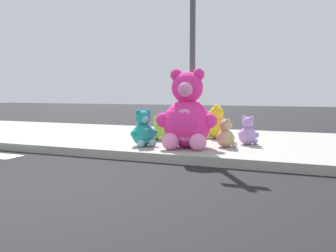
{
  "coord_description": "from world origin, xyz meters",
  "views": [
    {
      "loc": [
        3.33,
        -2.45,
        1.14
      ],
      "look_at": [
        0.82,
        3.6,
        0.55
      ],
      "focal_mm": 39.76,
      "sensor_mm": 36.0,
      "label": 1
    }
  ],
  "objects_px": {
    "plush_yellow": "(216,125)",
    "plush_teal": "(144,131)",
    "plush_pink_large": "(187,116)",
    "plush_lime": "(158,131)",
    "sign_pole": "(192,56)",
    "plush_lavender": "(248,133)",
    "plush_brown": "(179,126)",
    "plush_tan": "(226,136)"
  },
  "relations": [
    {
      "from": "plush_pink_large",
      "to": "plush_lavender",
      "type": "distance_m",
      "value": 1.31
    },
    {
      "from": "plush_lime",
      "to": "plush_lavender",
      "type": "bearing_deg",
      "value": 1.01
    },
    {
      "from": "plush_lavender",
      "to": "plush_brown",
      "type": "distance_m",
      "value": 1.67
    },
    {
      "from": "sign_pole",
      "to": "plush_yellow",
      "type": "relative_size",
      "value": 4.39
    },
    {
      "from": "plush_lime",
      "to": "plush_tan",
      "type": "distance_m",
      "value": 1.62
    },
    {
      "from": "plush_pink_large",
      "to": "plush_lavender",
      "type": "xyz_separation_m",
      "value": [
        0.94,
        0.83,
        -0.35
      ]
    },
    {
      "from": "plush_brown",
      "to": "plush_lime",
      "type": "height_order",
      "value": "plush_brown"
    },
    {
      "from": "plush_lavender",
      "to": "plush_brown",
      "type": "height_order",
      "value": "plush_brown"
    },
    {
      "from": "plush_lime",
      "to": "plush_tan",
      "type": "height_order",
      "value": "plush_tan"
    },
    {
      "from": "plush_lavender",
      "to": "plush_yellow",
      "type": "bearing_deg",
      "value": 140.39
    },
    {
      "from": "plush_brown",
      "to": "plush_lime",
      "type": "relative_size",
      "value": 1.33
    },
    {
      "from": "sign_pole",
      "to": "plush_pink_large",
      "type": "bearing_deg",
      "value": -80.42
    },
    {
      "from": "plush_lime",
      "to": "plush_tan",
      "type": "relative_size",
      "value": 0.94
    },
    {
      "from": "plush_yellow",
      "to": "plush_teal",
      "type": "distance_m",
      "value": 1.87
    },
    {
      "from": "plush_brown",
      "to": "plush_lime",
      "type": "bearing_deg",
      "value": -117.11
    },
    {
      "from": "plush_yellow",
      "to": "plush_pink_large",
      "type": "bearing_deg",
      "value": -94.72
    },
    {
      "from": "plush_yellow",
      "to": "plush_lime",
      "type": "xyz_separation_m",
      "value": [
        -1.04,
        -0.71,
        -0.09
      ]
    },
    {
      "from": "plush_pink_large",
      "to": "plush_brown",
      "type": "xyz_separation_m",
      "value": [
        -0.65,
        1.32,
        -0.3
      ]
    },
    {
      "from": "sign_pole",
      "to": "plush_lime",
      "type": "relative_size",
      "value": 6.43
    },
    {
      "from": "plush_teal",
      "to": "sign_pole",
      "type": "bearing_deg",
      "value": 44.44
    },
    {
      "from": "plush_brown",
      "to": "plush_lavender",
      "type": "bearing_deg",
      "value": -17.0
    },
    {
      "from": "plush_brown",
      "to": "plush_tan",
      "type": "distance_m",
      "value": 1.62
    },
    {
      "from": "sign_pole",
      "to": "plush_yellow",
      "type": "bearing_deg",
      "value": 76.27
    },
    {
      "from": "plush_brown",
      "to": "plush_yellow",
      "type": "height_order",
      "value": "plush_yellow"
    },
    {
      "from": "plush_pink_large",
      "to": "plush_lime",
      "type": "bearing_deg",
      "value": 138.9
    },
    {
      "from": "plush_lavender",
      "to": "plush_lime",
      "type": "distance_m",
      "value": 1.86
    },
    {
      "from": "plush_pink_large",
      "to": "plush_yellow",
      "type": "bearing_deg",
      "value": 85.28
    },
    {
      "from": "plush_teal",
      "to": "plush_tan",
      "type": "bearing_deg",
      "value": 17.24
    },
    {
      "from": "plush_brown",
      "to": "plush_pink_large",
      "type": "bearing_deg",
      "value": -63.77
    },
    {
      "from": "plush_tan",
      "to": "plush_brown",
      "type": "bearing_deg",
      "value": 142.83
    },
    {
      "from": "plush_yellow",
      "to": "plush_teal",
      "type": "xyz_separation_m",
      "value": [
        -0.94,
        -1.62,
        -0.02
      ]
    },
    {
      "from": "plush_lavender",
      "to": "plush_brown",
      "type": "relative_size",
      "value": 0.83
    },
    {
      "from": "plush_pink_large",
      "to": "plush_lime",
      "type": "relative_size",
      "value": 2.84
    },
    {
      "from": "sign_pole",
      "to": "plush_pink_large",
      "type": "height_order",
      "value": "sign_pole"
    },
    {
      "from": "sign_pole",
      "to": "plush_teal",
      "type": "relative_size",
      "value": 4.7
    },
    {
      "from": "plush_lime",
      "to": "plush_teal",
      "type": "bearing_deg",
      "value": -83.33
    },
    {
      "from": "sign_pole",
      "to": "plush_brown",
      "type": "relative_size",
      "value": 4.82
    },
    {
      "from": "plush_teal",
      "to": "plush_brown",
      "type": "bearing_deg",
      "value": 83.58
    },
    {
      "from": "plush_yellow",
      "to": "plush_lime",
      "type": "distance_m",
      "value": 1.26
    },
    {
      "from": "plush_tan",
      "to": "plush_teal",
      "type": "bearing_deg",
      "value": -162.76
    },
    {
      "from": "plush_lavender",
      "to": "plush_tan",
      "type": "relative_size",
      "value": 1.05
    },
    {
      "from": "plush_tan",
      "to": "plush_teal",
      "type": "xyz_separation_m",
      "value": [
        -1.45,
        -0.45,
        0.06
      ]
    }
  ]
}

